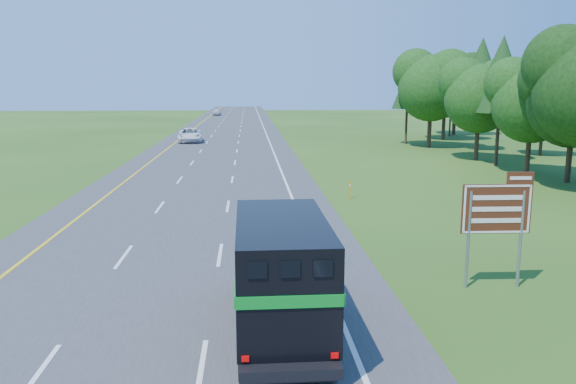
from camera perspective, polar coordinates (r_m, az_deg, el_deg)
name	(u,v)px	position (r m, az deg, el deg)	size (l,w,h in m)	color
road	(220,148)	(60.42, -6.90, 4.46)	(15.00, 260.00, 0.04)	#38383A
lane_markings	(220,148)	(60.42, -6.90, 4.48)	(11.15, 260.00, 0.01)	yellow
tree_wall_right	(563,93)	(46.16, 26.19, 9.02)	(16.00, 100.00, 12.00)	#12340E
horse_truck	(280,270)	(14.75, -0.79, -7.91)	(2.33, 7.17, 3.16)	black
white_suv	(190,135)	(67.51, -9.91, 5.73)	(2.71, 5.88, 1.63)	white
far_car	(217,112)	(130.64, -7.26, 8.05)	(1.70, 4.24, 1.44)	silver
exit_sign	(498,213)	(19.04, 20.51, -2.05)	(2.24, 0.16, 3.80)	gray
delineator	(350,189)	(32.91, 6.30, 0.28)	(0.08, 0.05, 1.03)	orange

